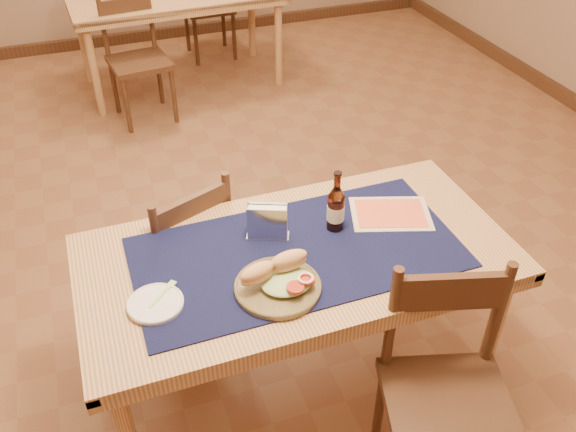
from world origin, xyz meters
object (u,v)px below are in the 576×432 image
object	(u,v)px
main_table	(297,269)
chair_main_near	(447,393)
back_table	(176,3)
beer_bottle	(336,208)
napkin_holder	(267,222)
chair_main_far	(181,253)
sandwich_plate	(279,281)

from	to	relation	value
main_table	chair_main_near	bearing A→B (deg)	-59.67
back_table	beer_bottle	distance (m)	3.13
main_table	napkin_holder	bearing A→B (deg)	120.50
chair_main_far	beer_bottle	bearing A→B (deg)	-36.75
main_table	chair_main_near	size ratio (longest dim) A/B	1.72
beer_bottle	napkin_holder	xyz separation A→B (m)	(-0.26, 0.04, -0.03)
sandwich_plate	back_table	bearing A→B (deg)	84.52
back_table	chair_main_near	world-z (taller)	chair_main_near
back_table	napkin_holder	world-z (taller)	napkin_holder
back_table	chair_main_near	bearing A→B (deg)	-87.92
chair_main_near	napkin_holder	bearing A→B (deg)	120.36
chair_main_near	main_table	bearing A→B (deg)	120.33
napkin_holder	back_table	bearing A→B (deg)	85.00
main_table	chair_main_far	world-z (taller)	chair_main_far
back_table	beer_bottle	xyz separation A→B (m)	(-0.01, -3.12, 0.18)
sandwich_plate	beer_bottle	bearing A→B (deg)	37.68
napkin_holder	chair_main_far	bearing A→B (deg)	127.97
main_table	napkin_holder	size ratio (longest dim) A/B	9.38
chair_main_near	sandwich_plate	size ratio (longest dim) A/B	3.08
main_table	sandwich_plate	xyz separation A→B (m)	(-0.13, -0.16, 0.12)
chair_main_far	chair_main_near	bearing A→B (deg)	-56.83
beer_bottle	chair_main_far	bearing A→B (deg)	143.25
chair_main_far	chair_main_near	size ratio (longest dim) A/B	0.94
main_table	chair_main_far	size ratio (longest dim) A/B	1.84
chair_main_far	beer_bottle	size ratio (longest dim) A/B	3.43
back_table	napkin_holder	bearing A→B (deg)	-95.00
chair_main_far	chair_main_near	world-z (taller)	chair_main_near
beer_bottle	main_table	bearing A→B (deg)	-155.65
chair_main_near	back_table	bearing A→B (deg)	92.08
chair_main_near	beer_bottle	xyz separation A→B (m)	(-0.15, 0.66, 0.37)
back_table	chair_main_far	bearing A→B (deg)	-101.68
chair_main_near	napkin_holder	world-z (taller)	chair_main_near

